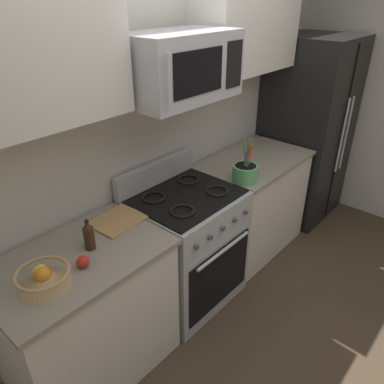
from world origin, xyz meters
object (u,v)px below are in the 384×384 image
range_oven (186,246)px  microwave (181,67)px  fruit_basket (43,278)px  refrigerator (306,131)px  bottle_soy (89,236)px  utensil_crock (245,172)px  apple_loose (83,262)px  cutting_board (118,221)px

range_oven → microwave: bearing=90.0°
fruit_basket → range_oven: bearing=4.1°
refrigerator → bottle_soy: size_ratio=9.73×
refrigerator → microwave: 2.03m
refrigerator → fruit_basket: refrigerator is taller
utensil_crock → range_oven: bearing=160.6°
fruit_basket → bottle_soy: 0.35m
fruit_basket → utensil_crock: bearing=-3.2°
microwave → fruit_basket: microwave is taller
range_oven → fruit_basket: range_oven is taller
utensil_crock → apple_loose: 1.41m
utensil_crock → bottle_soy: bearing=172.1°
refrigerator → cutting_board: size_ratio=5.87×
refrigerator → fruit_basket: 2.96m
refrigerator → apple_loose: (-2.75, -0.09, 0.02)m
utensil_crock → fruit_basket: size_ratio=1.25×
fruit_basket → microwave: bearing=5.5°
range_oven → apple_loose: (-0.92, -0.10, 0.47)m
fruit_basket → apple_loose: size_ratio=3.88×
range_oven → bottle_soy: bottle_soy is taller
apple_loose → bottle_soy: 0.17m
microwave → apple_loose: size_ratio=10.84×
range_oven → bottle_soy: 0.95m
cutting_board → apple_loose: bearing=-152.1°
bottle_soy → utensil_crock: bearing=-7.9°
utensil_crock → bottle_soy: (-1.29, 0.18, 0.01)m
utensil_crock → cutting_board: (-1.01, 0.28, -0.07)m
apple_loose → cutting_board: 0.45m
bottle_soy → microwave: bearing=1.6°
apple_loose → cutting_board: apple_loose is taller
range_oven → refrigerator: refrigerator is taller
fruit_basket → bottle_soy: (0.33, 0.09, 0.03)m
range_oven → microwave: microwave is taller
microwave → cutting_board: size_ratio=2.38×
range_oven → utensil_crock: 0.73m
microwave → utensil_crock: 0.97m
range_oven → microwave: size_ratio=1.46×
refrigerator → cutting_board: refrigerator is taller
range_oven → fruit_basket: (-1.13, -0.08, 0.49)m
utensil_crock → cutting_board: bearing=164.5°
microwave → utensil_crock: (0.49, -0.20, -0.82)m
fruit_basket → cutting_board: 0.64m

